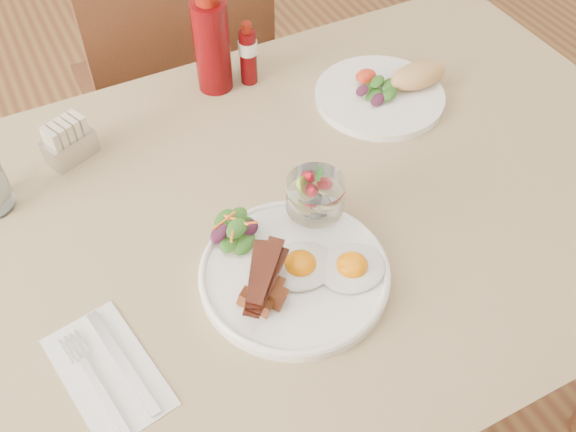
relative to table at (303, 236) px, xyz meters
name	(u,v)px	position (x,y,z in m)	size (l,w,h in m)	color
table	(303,236)	(0.00, 0.00, 0.00)	(1.33, 0.88, 0.75)	brown
chair_far	(178,90)	(0.00, 0.66, -0.14)	(0.42, 0.42, 0.93)	brown
main_plate	(294,274)	(-0.08, -0.13, 0.10)	(0.28, 0.28, 0.02)	white
fried_eggs	(326,266)	(-0.04, -0.15, 0.11)	(0.18, 0.14, 0.03)	silver
bacon_potato_pile	(264,284)	(-0.14, -0.15, 0.13)	(0.10, 0.11, 0.05)	maroon
side_salad	(235,232)	(-0.14, -0.04, 0.12)	(0.08, 0.07, 0.04)	#1D4713
fruit_cup	(315,195)	(-0.01, -0.05, 0.15)	(0.09, 0.09, 0.09)	white
second_plate	(389,90)	(0.27, 0.17, 0.11)	(0.27, 0.25, 0.06)	white
ketchup_bottle	(212,45)	(-0.01, 0.35, 0.18)	(0.09, 0.09, 0.20)	#570508
hot_sauce_bottle	(248,54)	(0.06, 0.33, 0.15)	(0.05, 0.05, 0.13)	#570508
sugar_caddy	(69,142)	(-0.31, 0.27, 0.12)	(0.10, 0.08, 0.08)	silver
napkin_cutlery	(109,371)	(-0.37, -0.15, 0.09)	(0.14, 0.21, 0.01)	white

